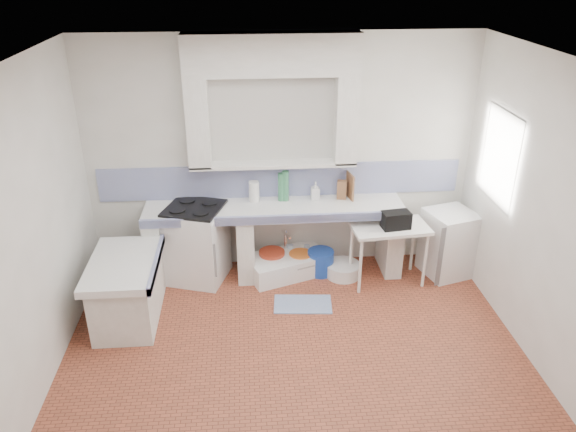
{
  "coord_description": "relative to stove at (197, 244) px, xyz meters",
  "views": [
    {
      "loc": [
        -0.41,
        -4.11,
        3.56
      ],
      "look_at": [
        0.0,
        1.0,
        1.1
      ],
      "focal_mm": 34.52,
      "sensor_mm": 36.0,
      "label": 1
    }
  ],
  "objects": [
    {
      "name": "black_bag",
      "position": [
        2.27,
        -0.32,
        0.38
      ],
      "size": [
        0.33,
        0.22,
        0.2
      ],
      "primitive_type": "cube",
      "rotation": [
        0.0,
        0.0,
        0.14
      ],
      "color": "black",
      "rests_on": "side_table"
    },
    {
      "name": "counter_pier_mid",
      "position": [
        0.57,
        0.02,
        -0.04
      ],
      "size": [
        0.2,
        0.55,
        0.82
      ],
      "primitive_type": "cube",
      "color": "silver",
      "rests_on": "ground"
    },
    {
      "name": "stove",
      "position": [
        0.0,
        0.0,
        0.0
      ],
      "size": [
        0.79,
        0.78,
        0.9
      ],
      "primitive_type": "cube",
      "rotation": [
        0.0,
        0.0,
        -0.31
      ],
      "color": "white",
      "rests_on": "ground"
    },
    {
      "name": "ceiling",
      "position": [
        1.02,
        -1.68,
        2.35
      ],
      "size": [
        4.5,
        4.5,
        0.0
      ],
      "primitive_type": "plane",
      "rotation": [
        3.14,
        0.0,
        0.0
      ],
      "color": "white",
      "rests_on": "ground"
    },
    {
      "name": "window_frame",
      "position": [
        3.45,
        -0.48,
        1.15
      ],
      "size": [
        0.35,
        0.86,
        1.06
      ],
      "primitive_type": "cube",
      "color": "#372311",
      "rests_on": "ground"
    },
    {
      "name": "bucket_orange",
      "position": [
        1.23,
        0.01,
        -0.32
      ],
      "size": [
        0.35,
        0.35,
        0.26
      ],
      "primitive_type": "cylinder",
      "rotation": [
        0.0,
        0.0,
        -0.28
      ],
      "color": "orange",
      "rests_on": "ground"
    },
    {
      "name": "wall_back",
      "position": [
        1.02,
        0.32,
        0.95
      ],
      "size": [
        4.5,
        0.0,
        4.5
      ],
      "primitive_type": "plane",
      "rotation": [
        1.57,
        0.0,
        0.0
      ],
      "color": "silver",
      "rests_on": "ground"
    },
    {
      "name": "sink",
      "position": [
        1.06,
        -0.01,
        -0.34
      ],
      "size": [
        1.04,
        0.79,
        0.22
      ],
      "primitive_type": "cube",
      "rotation": [
        0.0,
        0.0,
        0.35
      ],
      "color": "white",
      "rests_on": "ground"
    },
    {
      "name": "wall_right",
      "position": [
        3.27,
        -1.68,
        0.95
      ],
      "size": [
        0.0,
        4.5,
        4.5
      ],
      "primitive_type": "plane",
      "rotation": [
        1.57,
        0.0,
        -1.57
      ],
      "color": "silver",
      "rests_on": "ground"
    },
    {
      "name": "knife_block",
      "position": [
        1.73,
        0.17,
        0.56
      ],
      "size": [
        0.13,
        0.11,
        0.22
      ],
      "primitive_type": "cube",
      "rotation": [
        0.0,
        0.0,
        -0.18
      ],
      "color": "brown",
      "rests_on": "counter_slab"
    },
    {
      "name": "counter_pier_left",
      "position": [
        -0.48,
        0.02,
        -0.04
      ],
      "size": [
        0.2,
        0.55,
        0.82
      ],
      "primitive_type": "cube",
      "color": "silver",
      "rests_on": "ground"
    },
    {
      "name": "side_table",
      "position": [
        2.23,
        -0.27,
        -0.09
      ],
      "size": [
        0.91,
        0.56,
        0.04
      ],
      "primitive_type": "cube",
      "rotation": [
        0.0,
        0.0,
        0.09
      ],
      "color": "white",
      "rests_on": "ground"
    },
    {
      "name": "peninsula_base",
      "position": [
        -0.68,
        -0.78,
        -0.14
      ],
      "size": [
        0.6,
        1.0,
        0.62
      ],
      "primitive_type": "cube",
      "color": "silver",
      "rests_on": "ground"
    },
    {
      "name": "green_bottle_a",
      "position": [
        1.01,
        0.17,
        0.62
      ],
      "size": [
        0.09,
        0.09,
        0.34
      ],
      "primitive_type": "cylinder",
      "rotation": [
        0.0,
        0.0,
        -0.27
      ],
      "color": "#367F53",
      "rests_on": "counter_slab"
    },
    {
      "name": "soap_bottle",
      "position": [
        1.41,
        0.17,
        0.56
      ],
      "size": [
        0.1,
        0.1,
        0.22
      ],
      "primitive_type": "imported",
      "rotation": [
        0.0,
        0.0,
        0.02
      ],
      "color": "white",
      "rests_on": "counter_slab"
    },
    {
      "name": "lace_valance",
      "position": [
        3.3,
        -0.48,
        1.53
      ],
      "size": [
        0.01,
        0.84,
        0.24
      ],
      "primitive_type": "cube",
      "color": "white",
      "rests_on": "ground"
    },
    {
      "name": "green_bottle_b",
      "position": [
        1.06,
        0.17,
        0.63
      ],
      "size": [
        0.08,
        0.08,
        0.36
      ],
      "primitive_type": "cylinder",
      "rotation": [
        0.0,
        0.0,
        -0.0
      ],
      "color": "#367F53",
      "rests_on": "counter_slab"
    },
    {
      "name": "counter_slab",
      "position": [
        0.92,
        0.02,
        0.41
      ],
      "size": [
        3.0,
        0.6,
        0.08
      ],
      "primitive_type": "cube",
      "color": "white",
      "rests_on": "ground"
    },
    {
      "name": "water_bottle_a",
      "position": [
        1.12,
        0.17,
        -0.3
      ],
      "size": [
        0.08,
        0.08,
        0.29
      ],
      "primitive_type": "cylinder",
      "rotation": [
        0.0,
        0.0,
        0.05
      ],
      "color": "silver",
      "rests_on": "ground"
    },
    {
      "name": "cutting_board",
      "position": [
        1.83,
        0.17,
        0.61
      ],
      "size": [
        0.06,
        0.23,
        0.31
      ],
      "primitive_type": "cube",
      "rotation": [
        0.0,
        0.0,
        0.18
      ],
      "color": "brown",
      "rests_on": "counter_slab"
    },
    {
      "name": "floor",
      "position": [
        1.02,
        -1.68,
        -0.45
      ],
      "size": [
        4.5,
        4.5,
        0.0
      ],
      "primitive_type": "plane",
      "color": "brown",
      "rests_on": "ground"
    },
    {
      "name": "water_bottle_b",
      "position": [
        1.32,
        0.17,
        -0.31
      ],
      "size": [
        0.09,
        0.09,
        0.28
      ],
      "primitive_type": "cylinder",
      "rotation": [
        0.0,
        0.0,
        0.26
      ],
      "color": "silver",
      "rests_on": "ground"
    },
    {
      "name": "basin_white",
      "position": [
        1.74,
        -0.12,
        -0.37
      ],
      "size": [
        0.53,
        0.53,
        0.16
      ],
      "primitive_type": "cylinder",
      "rotation": [
        0.0,
        0.0,
        -0.34
      ],
      "color": "white",
      "rests_on": "ground"
    },
    {
      "name": "bucket_blue",
      "position": [
        1.47,
        -0.03,
        -0.3
      ],
      "size": [
        0.4,
        0.4,
        0.3
      ],
      "primitive_type": "cylinder",
      "rotation": [
        0.0,
        0.0,
        0.29
      ],
      "color": "#1B43AE",
      "rests_on": "ground"
    },
    {
      "name": "wall_left",
      "position": [
        -1.23,
        -1.68,
        0.95
      ],
      "size": [
        0.0,
        4.5,
        4.5
      ],
      "primitive_type": "plane",
      "rotation": [
        1.57,
        0.0,
        1.57
      ],
      "color": "silver",
      "rests_on": "ground"
    },
    {
      "name": "backsplash",
      "position": [
        1.02,
        0.3,
        0.65
      ],
      "size": [
        4.27,
        0.03,
        0.4
      ],
      "primitive_type": "cube",
      "color": "navy",
      "rests_on": "ground"
    },
    {
      "name": "counter_lip",
      "position": [
        0.92,
        -0.26,
        0.41
      ],
      "size": [
        3.0,
        0.04,
        0.1
      ],
      "primitive_type": "cube",
      "color": "navy",
      "rests_on": "ground"
    },
    {
      "name": "bucket_red",
      "position": [
        0.88,
        0.03,
        -0.3
      ],
      "size": [
        0.37,
        0.37,
        0.29
      ],
      "primitive_type": "cylinder",
      "rotation": [
        0.0,
        0.0,
        -0.22
      ],
      "color": "#AB331B",
      "rests_on": "ground"
    },
    {
      "name": "peninsula_lip",
      "position": [
        -0.35,
        -0.78,
        0.21
      ],
      "size": [
        0.04,
        1.1,
        0.1
      ],
      "primitive_type": "cube",
      "color": "navy",
      "rests_on": "ground"
    },
    {
      "name": "rug",
      "position": [
        1.19,
        -0.69,
        -0.44
      ],
      "size": [
        0.67,
        0.42,
        0.01
      ],
      "primitive_type": "cube",
      "rotation": [
        0.0,
        0.0,
        -0.09
      ],
      "color": "#294B90",
      "rests_on": "ground"
    },
    {
      "name": "paper_towel",
      "position": [
        0.69,
        0.17,
        0.57
      ],
      "size": [
        0.13,
        0.13,
        0.25
      ],
      "primitive_type": "cylinder",
      "rotation": [
        0.0,
        0.0,
        0.02
      ],
      "color": "white",
      "rests_on": "counter_slab"
    },
    {
      "name": "counter_pier_right",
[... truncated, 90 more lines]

